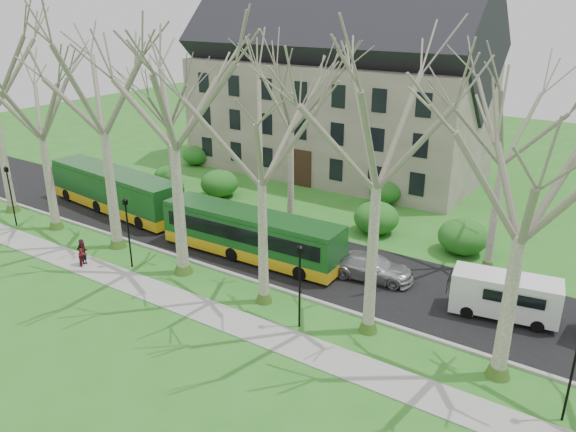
% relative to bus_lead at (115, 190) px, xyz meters
% --- Properties ---
extents(ground, '(120.00, 120.00, 0.00)m').
position_rel_bus_lead_xyz_m(ground, '(14.35, -5.03, -1.67)').
color(ground, '#2C7321').
rests_on(ground, ground).
extents(sidewalk, '(70.00, 2.00, 0.06)m').
position_rel_bus_lead_xyz_m(sidewalk, '(14.35, -7.53, -1.64)').
color(sidewalk, gray).
rests_on(sidewalk, ground).
extents(road, '(80.00, 8.00, 0.06)m').
position_rel_bus_lead_xyz_m(road, '(14.35, 0.47, -1.64)').
color(road, black).
rests_on(road, ground).
extents(curb, '(80.00, 0.25, 0.14)m').
position_rel_bus_lead_xyz_m(curb, '(14.35, -3.53, -1.60)').
color(curb, '#A5A39E').
rests_on(curb, ground).
extents(building, '(26.50, 12.20, 16.00)m').
position_rel_bus_lead_xyz_m(building, '(8.35, 18.97, 6.40)').
color(building, slate).
rests_on(building, ground).
extents(tree_row_verge, '(49.00, 7.00, 14.00)m').
position_rel_bus_lead_xyz_m(tree_row_verge, '(14.35, -4.73, 5.33)').
color(tree_row_verge, gray).
rests_on(tree_row_verge, ground).
extents(tree_row_far, '(33.00, 7.00, 12.00)m').
position_rel_bus_lead_xyz_m(tree_row_far, '(13.01, 5.97, 4.33)').
color(tree_row_far, gray).
rests_on(tree_row_far, ground).
extents(lamp_row, '(36.22, 0.22, 4.30)m').
position_rel_bus_lead_xyz_m(lamp_row, '(14.35, -6.03, 0.90)').
color(lamp_row, black).
rests_on(lamp_row, ground).
extents(hedges, '(30.60, 8.60, 2.00)m').
position_rel_bus_lead_xyz_m(hedges, '(9.68, 8.97, -0.67)').
color(hedges, '#1C651D').
rests_on(hedges, ground).
extents(bus_lead, '(13.07, 3.96, 3.22)m').
position_rel_bus_lead_xyz_m(bus_lead, '(0.00, 0.00, 0.00)').
color(bus_lead, '#154B1A').
rests_on(bus_lead, road).
extents(bus_follow, '(12.16, 2.90, 3.02)m').
position_rel_bus_lead_xyz_m(bus_follow, '(13.55, -0.95, -0.10)').
color(bus_follow, '#154B1A').
rests_on(bus_follow, road).
extents(sedan, '(5.14, 2.70, 1.42)m').
position_rel_bus_lead_xyz_m(sedan, '(21.09, 0.51, -0.90)').
color(sedan, '#ABABB0').
rests_on(sedan, road).
extents(van_a, '(5.39, 2.72, 2.25)m').
position_rel_bus_lead_xyz_m(van_a, '(28.50, 0.37, -0.49)').
color(van_a, silver).
rests_on(van_a, road).
extents(pedestrian_a, '(0.44, 0.63, 1.66)m').
position_rel_bus_lead_xyz_m(pedestrian_a, '(5.72, -7.52, -0.78)').
color(pedestrian_a, black).
rests_on(pedestrian_a, sidewalk).
extents(pedestrian_b, '(0.80, 0.91, 1.58)m').
position_rel_bus_lead_xyz_m(pedestrian_b, '(5.83, -7.49, -0.82)').
color(pedestrian_b, maroon).
rests_on(pedestrian_b, sidewalk).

